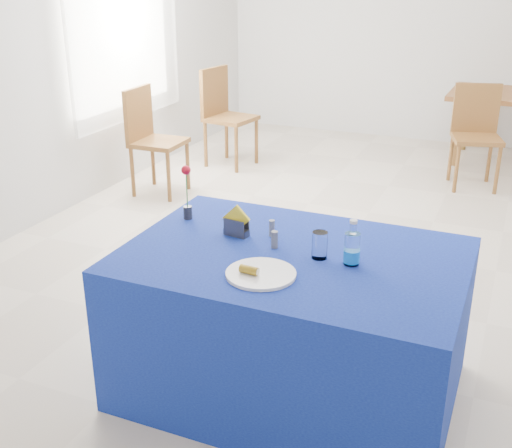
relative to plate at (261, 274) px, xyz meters
The scene contains 16 objects.
floor 2.25m from the plate, 94.77° to the left, with size 7.00×7.00×0.00m, color beige.
room_shell 2.33m from the plate, 94.77° to the left, with size 7.00×7.00×7.00m.
window_pane 4.01m from the plate, 132.32° to the left, with size 0.04×1.50×1.60m, color white.
curtain 3.96m from the plate, 131.56° to the left, with size 0.04×1.75×1.85m, color white.
plate is the anchor object (origin of this frame).
drinking_glass 0.33m from the plate, 56.52° to the left, with size 0.07×0.07×0.13m, color silver.
salt_shaker 0.44m from the plate, 105.59° to the left, with size 0.03×0.03×0.09m, color slate.
pepper_shaker 0.30m from the plate, 100.25° to the left, with size 0.03×0.03×0.09m, color slate.
blue_table 0.47m from the plate, 78.76° to the left, with size 1.60×1.10×0.76m.
water_bottle 0.43m from the plate, 38.91° to the left, with size 0.08×0.08×0.21m.
napkin_holder 0.46m from the plate, 128.13° to the left, with size 0.15×0.07×0.16m.
rose_vase 0.79m from the plate, 142.97° to the left, with size 0.05×0.05×0.30m.
chair_bg_left 4.08m from the plate, 82.35° to the left, with size 0.54×0.54×0.97m.
chair_win_a 3.44m from the plate, 130.14° to the left, with size 0.45×0.45×0.99m.
chair_win_b 4.22m from the plate, 118.11° to the left, with size 0.52×0.52×1.02m.
banana_pieces 0.06m from the plate, 141.02° to the right, with size 0.09×0.04×0.04m.
Camera 1 is at (1.15, -4.43, 2.04)m, focal length 45.00 mm.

